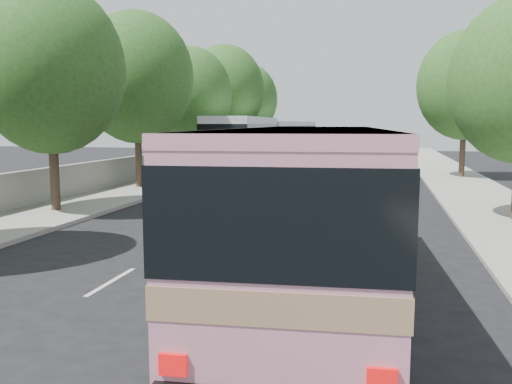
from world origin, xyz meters
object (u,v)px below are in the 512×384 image
(pink_bus, at_px, (308,195))
(pink_taxi, at_px, (283,195))
(tour_coach_rear, at_px, (286,137))
(white_pickup, at_px, (261,177))
(tour_coach_front, at_px, (244,141))

(pink_bus, relative_size, pink_taxi, 2.22)
(tour_coach_rear, bearing_deg, white_pickup, -75.45)
(white_pickup, bearing_deg, tour_coach_rear, 101.46)
(white_pickup, bearing_deg, pink_taxi, -66.97)
(pink_bus, height_order, tour_coach_rear, tour_coach_rear)
(tour_coach_rear, bearing_deg, tour_coach_front, -82.41)
(pink_bus, height_order, pink_taxi, pink_bus)
(tour_coach_front, bearing_deg, white_pickup, -73.35)
(white_pickup, height_order, tour_coach_rear, tour_coach_rear)
(pink_bus, distance_m, tour_coach_front, 25.81)
(pink_bus, height_order, tour_coach_front, tour_coach_front)
(pink_taxi, xyz_separation_m, tour_coach_rear, (-5.39, 31.70, 1.38))
(white_pickup, relative_size, tour_coach_rear, 0.43)
(pink_bus, height_order, white_pickup, pink_bus)
(tour_coach_front, bearing_deg, tour_coach_rear, 86.28)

